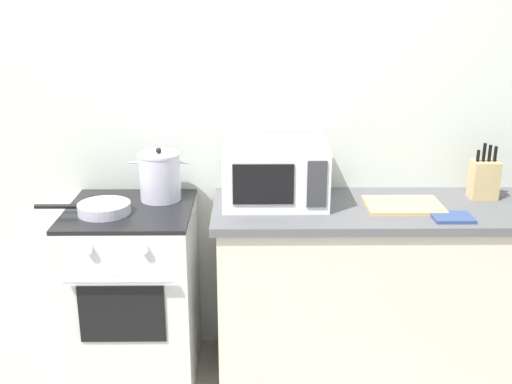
# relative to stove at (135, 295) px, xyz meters

# --- Properties ---
(back_wall) EXTENTS (4.40, 0.10, 2.50)m
(back_wall) POSITION_rel_stove_xyz_m (0.65, 0.37, 0.79)
(back_wall) COLOR silver
(back_wall) RESTS_ON ground_plane
(lower_cabinet_right) EXTENTS (1.64, 0.56, 0.88)m
(lower_cabinet_right) POSITION_rel_stove_xyz_m (1.25, 0.02, -0.02)
(lower_cabinet_right) COLOR beige
(lower_cabinet_right) RESTS_ON ground_plane
(countertop_right) EXTENTS (1.70, 0.60, 0.04)m
(countertop_right) POSITION_rel_stove_xyz_m (1.25, 0.02, 0.44)
(countertop_right) COLOR #59595E
(countertop_right) RESTS_ON lower_cabinet_right
(stove) EXTENTS (0.60, 0.64, 0.92)m
(stove) POSITION_rel_stove_xyz_m (0.00, 0.00, 0.00)
(stove) COLOR silver
(stove) RESTS_ON ground_plane
(stock_pot) EXTENTS (0.29, 0.21, 0.26)m
(stock_pot) POSITION_rel_stove_xyz_m (0.14, 0.13, 0.58)
(stock_pot) COLOR silver
(stock_pot) RESTS_ON stove
(frying_pan) EXTENTS (0.44, 0.24, 0.05)m
(frying_pan) POSITION_rel_stove_xyz_m (-0.11, -0.07, 0.48)
(frying_pan) COLOR silver
(frying_pan) RESTS_ON stove
(microwave) EXTENTS (0.50, 0.37, 0.30)m
(microwave) POSITION_rel_stove_xyz_m (0.70, 0.08, 0.61)
(microwave) COLOR white
(microwave) RESTS_ON countertop_right
(cutting_board) EXTENTS (0.36, 0.26, 0.02)m
(cutting_board) POSITION_rel_stove_xyz_m (1.32, 0.00, 0.47)
(cutting_board) COLOR tan
(cutting_board) RESTS_ON countertop_right
(knife_block) EXTENTS (0.13, 0.10, 0.28)m
(knife_block) POSITION_rel_stove_xyz_m (1.74, 0.14, 0.56)
(knife_block) COLOR tan
(knife_block) RESTS_ON countertop_right
(oven_mitt) EXTENTS (0.18, 0.14, 0.02)m
(oven_mitt) POSITION_rel_stove_xyz_m (1.50, -0.16, 0.47)
(oven_mitt) COLOR #33477A
(oven_mitt) RESTS_ON countertop_right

